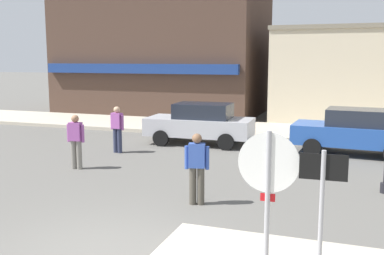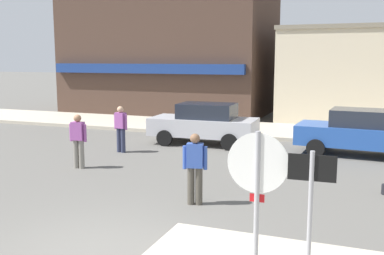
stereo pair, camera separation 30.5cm
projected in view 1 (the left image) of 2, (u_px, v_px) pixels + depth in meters
name	position (u px, v px, depth m)	size (l,w,h in m)	color
kerb_far	(260.00, 130.00, 19.97)	(80.00, 4.00, 0.15)	#B7AD99
stop_sign	(268.00, 188.00, 6.01)	(0.82, 0.08, 2.30)	#9E9EA3
one_way_sign	(321.00, 209.00, 5.75)	(0.60, 0.06, 2.10)	#9E9EA3
parked_car_nearest	(200.00, 123.00, 17.02)	(4.05, 1.98, 1.56)	#B7B7BC
parked_car_second	(355.00, 131.00, 15.14)	(4.11, 2.09, 1.56)	#234C9E
pedestrian_crossing_near	(117.00, 128.00, 15.44)	(0.56, 0.28, 1.61)	#2D334C
pedestrian_crossing_far	(76.00, 140.00, 13.16)	(0.56, 0.25, 1.61)	gray
pedestrian_kerb_side	(197.00, 167.00, 9.94)	(0.56, 0.29, 1.61)	#4C473D
building_corner_shop	(165.00, 48.00, 26.94)	(11.86, 7.77, 7.64)	#473328
building_storefront_left_near	(334.00, 74.00, 24.23)	(5.89, 8.10, 4.77)	beige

